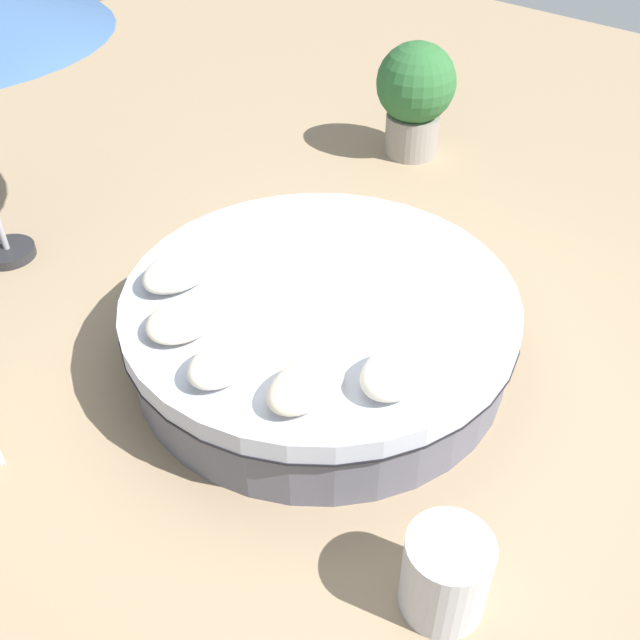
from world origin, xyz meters
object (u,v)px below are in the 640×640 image
at_px(throw_pillow_0, 180,270).
at_px(throw_pillow_1, 182,320).
at_px(planter, 415,94).
at_px(throw_pillow_3, 306,385).
at_px(throw_pillow_4, 396,372).
at_px(throw_pillow_2, 223,363).
at_px(side_table, 446,574).
at_px(round_bed, 320,326).

bearing_deg(throw_pillow_0, throw_pillow_1, 50.96).
bearing_deg(planter, throw_pillow_1, 14.30).
distance_m(throw_pillow_1, throw_pillow_3, 0.96).
height_order(throw_pillow_1, throw_pillow_4, throw_pillow_4).
xyz_separation_m(throw_pillow_2, side_table, (0.04, 1.58, -0.40)).
xyz_separation_m(throw_pillow_0, throw_pillow_1, (0.31, 0.39, -0.02)).
xyz_separation_m(throw_pillow_0, side_table, (0.46, 2.45, -0.41)).
bearing_deg(round_bed, side_table, 59.86).
height_order(round_bed, throw_pillow_0, throw_pillow_0).
bearing_deg(throw_pillow_0, throw_pillow_4, 95.36).
height_order(throw_pillow_0, throw_pillow_4, throw_pillow_4).
height_order(round_bed, side_table, round_bed).
distance_m(round_bed, planter, 3.24).
xyz_separation_m(round_bed, side_table, (0.97, 1.67, -0.04)).
bearing_deg(side_table, planter, -142.22).
bearing_deg(throw_pillow_3, side_table, 78.81).
bearing_deg(round_bed, throw_pillow_1, -25.65).
bearing_deg(side_table, throw_pillow_0, -100.64).
bearing_deg(throw_pillow_3, throw_pillow_2, -68.69).
height_order(throw_pillow_4, planter, planter).
bearing_deg(throw_pillow_1, planter, -165.70).
height_order(round_bed, planter, planter).
bearing_deg(throw_pillow_3, round_bed, -143.21).
distance_m(round_bed, throw_pillow_2, 1.01).
height_order(throw_pillow_1, throw_pillow_2, throw_pillow_2).
relative_size(round_bed, throw_pillow_0, 4.75).
height_order(throw_pillow_0, planter, planter).
distance_m(throw_pillow_0, side_table, 2.53).
xyz_separation_m(round_bed, throw_pillow_1, (0.82, -0.39, 0.34)).
xyz_separation_m(throw_pillow_2, throw_pillow_4, (-0.58, 0.79, 0.01)).
bearing_deg(throw_pillow_1, side_table, 85.90).
height_order(throw_pillow_3, throw_pillow_4, throw_pillow_4).
relative_size(throw_pillow_1, throw_pillow_4, 0.98).
relative_size(round_bed, side_table, 5.30).
height_order(planter, side_table, planter).
xyz_separation_m(throw_pillow_0, throw_pillow_2, (0.42, 0.87, -0.00)).
bearing_deg(throw_pillow_3, throw_pillow_1, -85.72).
relative_size(throw_pillow_2, side_table, 0.92).
height_order(throw_pillow_2, planter, planter).
xyz_separation_m(round_bed, throw_pillow_0, (0.51, -0.78, 0.37)).
relative_size(throw_pillow_2, planter, 0.40).
distance_m(throw_pillow_4, planter, 3.97).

